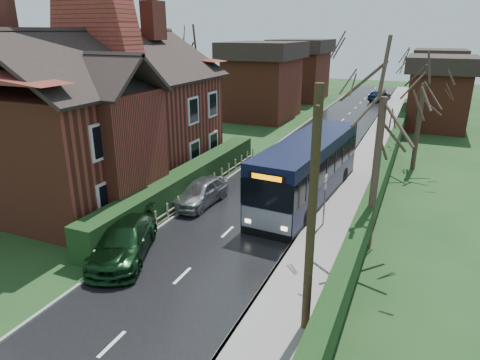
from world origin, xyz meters
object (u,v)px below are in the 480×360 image
at_px(car_green, 124,240).
at_px(telegraph_pole, 312,218).
at_px(bus_stop_sign, 325,193).
at_px(car_silver, 201,192).
at_px(brick_house, 105,112).
at_px(bus, 308,170).

height_order(car_green, telegraph_pole, telegraph_pole).
bearing_deg(bus_stop_sign, car_silver, 175.65).
distance_m(brick_house, car_silver, 7.10).
xyz_separation_m(brick_house, car_silver, (6.05, -0.29, -3.70)).
height_order(car_green, bus_stop_sign, bus_stop_sign).
relative_size(car_silver, telegraph_pole, 0.54).
xyz_separation_m(bus, telegraph_pole, (2.79, -10.57, 2.12)).
relative_size(brick_house, car_green, 2.98).
distance_m(brick_house, bus_stop_sign, 12.86).
distance_m(bus_stop_sign, telegraph_pole, 7.81).
height_order(bus, car_green, bus).
distance_m(car_green, bus_stop_sign, 9.01).
relative_size(brick_house, bus_stop_sign, 5.70).
height_order(brick_house, car_silver, brick_house).
bearing_deg(bus, car_silver, -144.80).
bearing_deg(car_green, telegraph_pole, -33.57).
bearing_deg(car_silver, telegraph_pole, -42.52).
distance_m(brick_house, bus, 11.58).
bearing_deg(bus, telegraph_pole, -71.03).
distance_m(bus, bus_stop_sign, 3.53).
height_order(bus, car_silver, bus).
relative_size(bus_stop_sign, telegraph_pole, 0.35).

